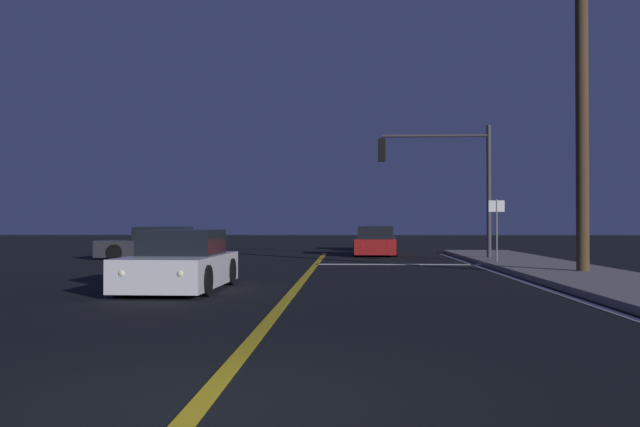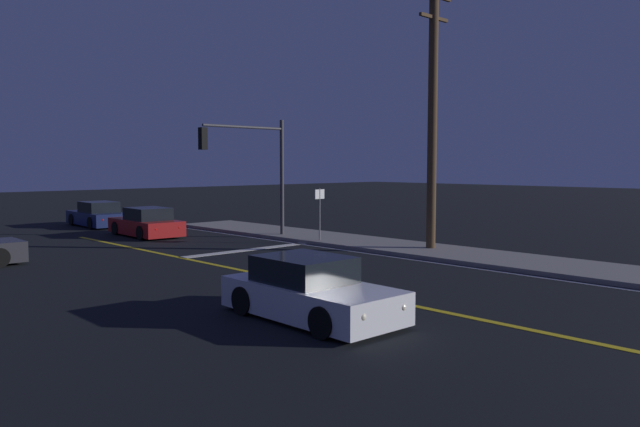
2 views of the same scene
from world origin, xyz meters
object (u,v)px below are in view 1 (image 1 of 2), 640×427
car_lead_oncoming_red (375,243)px  traffic_signal_near_right (446,170)px  car_mid_block_navy (378,240)px  car_parked_curb_charcoal (158,245)px  car_far_approaching_white (180,264)px  utility_pole_right (582,90)px  street_sign_corner (497,221)px

car_lead_oncoming_red → traffic_signal_near_right: traffic_signal_near_right is taller
car_lead_oncoming_red → car_mid_block_navy: 6.07m
car_parked_curb_charcoal → car_far_approaching_white: same height
car_parked_curb_charcoal → car_mid_block_navy: bearing=-42.1°
car_lead_oncoming_red → utility_pole_right: 14.16m
car_mid_block_navy → street_sign_corner: street_sign_corner is taller
car_parked_curb_charcoal → car_far_approaching_white: size_ratio=1.11×
car_parked_curb_charcoal → traffic_signal_near_right: 12.11m
car_mid_block_navy → street_sign_corner: 14.12m
traffic_signal_near_right → utility_pole_right: size_ratio=0.52×
car_lead_oncoming_red → car_mid_block_navy: bearing=89.2°
car_lead_oncoming_red → car_far_approaching_white: (-4.98, -16.61, -0.00)m
car_parked_curb_charcoal → street_sign_corner: (13.05, -3.64, 0.99)m
car_lead_oncoming_red → car_mid_block_navy: size_ratio=0.98×
street_sign_corner → car_lead_oncoming_red: bearing=117.6°
utility_pole_right → street_sign_corner: (-1.40, 4.69, -3.67)m
car_lead_oncoming_red → traffic_signal_near_right: 6.20m
car_lead_oncoming_red → street_sign_corner: street_sign_corner is taller
car_parked_curb_charcoal → car_mid_block_navy: 13.74m
car_parked_curb_charcoal → traffic_signal_near_right: (11.70, -0.84, 3.01)m
traffic_signal_near_right → street_sign_corner: size_ratio=2.28×
car_parked_curb_charcoal → utility_pole_right: (14.45, -8.33, 4.67)m
car_parked_curb_charcoal → car_mid_block_navy: same height
car_lead_oncoming_red → street_sign_corner: (3.96, -7.55, 1.00)m
car_mid_block_navy → utility_pole_right: utility_pole_right is taller
car_far_approaching_white → car_mid_block_navy: same height
utility_pole_right → street_sign_corner: size_ratio=4.35×
car_far_approaching_white → car_mid_block_navy: (5.33, 22.67, 0.00)m
car_mid_block_navy → traffic_signal_near_right: (2.25, -10.81, 3.01)m
car_mid_block_navy → utility_pole_right: size_ratio=0.44×
car_parked_curb_charcoal → traffic_signal_near_right: bearing=-92.8°
utility_pole_right → car_far_approaching_white: bearing=-157.1°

